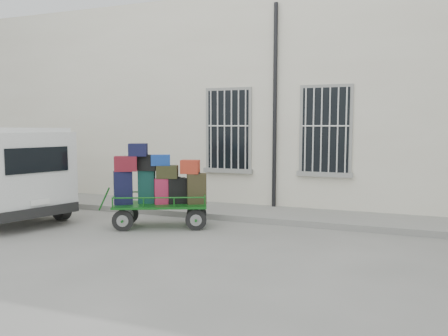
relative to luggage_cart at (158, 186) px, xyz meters
name	(u,v)px	position (x,y,z in m)	size (l,w,h in m)	color
ground	(200,233)	(1.13, -0.20, -0.96)	(80.00, 80.00, 0.00)	slate
building	(266,106)	(1.13, 5.29, 2.04)	(24.00, 5.15, 6.00)	beige
sidewalk	(233,211)	(1.13, 2.00, -0.89)	(24.00, 1.70, 0.15)	gray
luggage_cart	(158,186)	(0.00, 0.00, 0.00)	(2.51, 1.72, 1.96)	black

